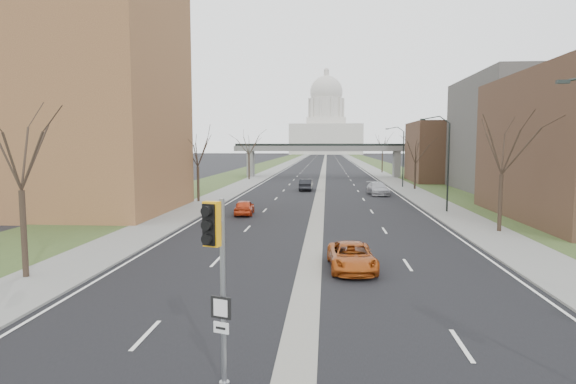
# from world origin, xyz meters

# --- Properties ---
(ground) EXTENTS (700.00, 700.00, 0.00)m
(ground) POSITION_xyz_m (0.00, 0.00, 0.00)
(ground) COLOR black
(ground) RESTS_ON ground
(road_surface) EXTENTS (20.00, 600.00, 0.01)m
(road_surface) POSITION_xyz_m (0.00, 150.00, 0.01)
(road_surface) COLOR black
(road_surface) RESTS_ON ground
(median_strip) EXTENTS (1.20, 600.00, 0.02)m
(median_strip) POSITION_xyz_m (0.00, 150.00, 0.00)
(median_strip) COLOR gray
(median_strip) RESTS_ON ground
(sidewalk_right) EXTENTS (4.00, 600.00, 0.12)m
(sidewalk_right) POSITION_xyz_m (12.00, 150.00, 0.06)
(sidewalk_right) COLOR gray
(sidewalk_right) RESTS_ON ground
(sidewalk_left) EXTENTS (4.00, 600.00, 0.12)m
(sidewalk_left) POSITION_xyz_m (-12.00, 150.00, 0.06)
(sidewalk_left) COLOR gray
(sidewalk_left) RESTS_ON ground
(grass_verge_right) EXTENTS (8.00, 600.00, 0.10)m
(grass_verge_right) POSITION_xyz_m (18.00, 150.00, 0.05)
(grass_verge_right) COLOR #293F1D
(grass_verge_right) RESTS_ON ground
(grass_verge_left) EXTENTS (8.00, 600.00, 0.10)m
(grass_verge_left) POSITION_xyz_m (-18.00, 150.00, 0.05)
(grass_verge_left) COLOR #293F1D
(grass_verge_left) RESTS_ON ground
(apartment_building) EXTENTS (25.00, 16.00, 22.00)m
(apartment_building) POSITION_xyz_m (-26.00, 30.00, 11.00)
(apartment_building) COLOR olive
(apartment_building) RESTS_ON ground
(commercial_block_mid) EXTENTS (18.00, 22.00, 15.00)m
(commercial_block_mid) POSITION_xyz_m (28.00, 52.00, 7.50)
(commercial_block_mid) COLOR #504D49
(commercial_block_mid) RESTS_ON ground
(commercial_block_far) EXTENTS (14.00, 14.00, 10.00)m
(commercial_block_far) POSITION_xyz_m (22.00, 70.00, 5.00)
(commercial_block_far) COLOR brown
(commercial_block_far) RESTS_ON ground
(pedestrian_bridge) EXTENTS (34.00, 3.00, 6.45)m
(pedestrian_bridge) POSITION_xyz_m (0.00, 80.00, 4.84)
(pedestrian_bridge) COLOR slate
(pedestrian_bridge) RESTS_ON ground
(capitol) EXTENTS (48.00, 42.00, 55.75)m
(capitol) POSITION_xyz_m (0.00, 320.00, 18.60)
(capitol) COLOR silver
(capitol) RESTS_ON ground
(streetlight_mid) EXTENTS (2.61, 0.20, 8.70)m
(streetlight_mid) POSITION_xyz_m (10.99, 32.00, 6.95)
(streetlight_mid) COLOR black
(streetlight_mid) RESTS_ON sidewalk_right
(streetlight_far) EXTENTS (2.61, 0.20, 8.70)m
(streetlight_far) POSITION_xyz_m (10.99, 58.00, 6.95)
(streetlight_far) COLOR black
(streetlight_far) RESTS_ON sidewalk_right
(tree_left_a) EXTENTS (7.20, 7.20, 9.40)m
(tree_left_a) POSITION_xyz_m (-13.00, 8.00, 6.64)
(tree_left_a) COLOR #382B21
(tree_left_a) RESTS_ON sidewalk_left
(tree_left_b) EXTENTS (6.75, 6.75, 8.81)m
(tree_left_b) POSITION_xyz_m (-13.00, 38.00, 6.23)
(tree_left_b) COLOR #382B21
(tree_left_b) RESTS_ON sidewalk_left
(tree_left_c) EXTENTS (7.65, 7.65, 9.99)m
(tree_left_c) POSITION_xyz_m (-13.00, 72.00, 7.04)
(tree_left_c) COLOR #382B21
(tree_left_c) RESTS_ON sidewalk_left
(tree_right_a) EXTENTS (7.20, 7.20, 9.40)m
(tree_right_a) POSITION_xyz_m (13.00, 22.00, 6.64)
(tree_right_a) COLOR #382B21
(tree_right_a) RESTS_ON sidewalk_right
(tree_right_b) EXTENTS (6.30, 6.30, 8.22)m
(tree_right_b) POSITION_xyz_m (13.00, 55.00, 5.82)
(tree_right_b) COLOR #382B21
(tree_right_b) RESTS_ON sidewalk_right
(tree_right_c) EXTENTS (7.65, 7.65, 9.99)m
(tree_right_c) POSITION_xyz_m (13.00, 95.00, 7.04)
(tree_right_c) COLOR #382B21
(tree_right_c) RESTS_ON sidewalk_right
(signal_pole_median) EXTENTS (0.67, 0.82, 4.87)m
(signal_pole_median) POSITION_xyz_m (-1.82, -1.42, 3.39)
(signal_pole_median) COLOR gray
(signal_pole_median) RESTS_ON ground
(car_left_near) EXTENTS (1.88, 4.08, 1.35)m
(car_left_near) POSITION_xyz_m (-6.46, 29.15, 0.68)
(car_left_near) COLOR #BE3815
(car_left_near) RESTS_ON ground
(car_left_far) EXTENTS (1.75, 4.79, 1.57)m
(car_left_far) POSITION_xyz_m (-2.00, 52.56, 0.78)
(car_left_far) COLOR black
(car_left_far) RESTS_ON ground
(car_right_near) EXTENTS (2.49, 4.88, 1.32)m
(car_right_near) POSITION_xyz_m (2.09, 10.93, 0.66)
(car_right_near) COLOR #A24411
(car_right_near) RESTS_ON ground
(car_right_mid) EXTENTS (2.76, 5.62, 1.57)m
(car_right_mid) POSITION_xyz_m (7.11, 47.36, 0.79)
(car_right_mid) COLOR #9E9EA5
(car_right_mid) RESTS_ON ground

